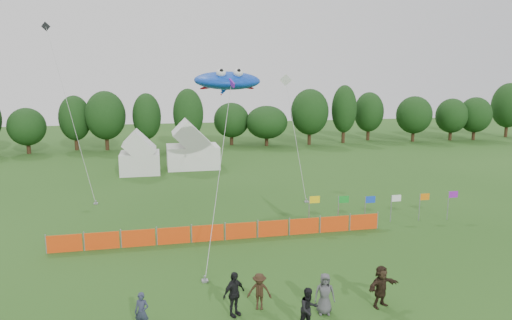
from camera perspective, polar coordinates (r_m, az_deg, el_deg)
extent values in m
plane|color=#234C16|center=(20.84, 3.70, -17.21)|extent=(160.00, 160.00, 0.00)
cylinder|color=#382314|center=(64.85, -26.56, 1.55)|extent=(0.50, 0.50, 1.91)
ellipsoid|color=black|center=(64.57, -26.74, 3.74)|extent=(4.61, 4.61, 4.30)
cylinder|color=#382314|center=(65.35, -21.53, 2.19)|extent=(0.50, 0.50, 2.38)
ellipsoid|color=black|center=(65.03, -21.71, 4.90)|extent=(4.09, 4.09, 5.35)
cylinder|color=#382314|center=(64.01, -18.13, 2.33)|extent=(0.50, 0.50, 2.57)
ellipsoid|color=black|center=(63.66, -18.30, 5.32)|extent=(5.20, 5.20, 5.79)
cylinder|color=#382314|center=(63.63, -13.37, 2.47)|extent=(0.50, 0.50, 2.46)
ellipsoid|color=black|center=(63.28, -13.50, 5.35)|extent=(3.78, 3.78, 5.55)
cylinder|color=#382314|center=(62.35, -8.38, 2.57)|extent=(0.50, 0.50, 2.66)
ellipsoid|color=black|center=(61.99, -8.46, 5.76)|extent=(4.05, 4.05, 5.99)
cylinder|color=#382314|center=(65.68, -3.07, 2.76)|extent=(0.50, 0.50, 1.98)
ellipsoid|color=black|center=(65.39, -3.09, 5.00)|extent=(5.06, 5.06, 4.46)
cylinder|color=#382314|center=(64.71, 1.34, 2.60)|extent=(0.50, 0.50, 1.86)
ellipsoid|color=black|center=(64.43, 1.35, 4.74)|extent=(5.86, 5.86, 4.18)
cylinder|color=#382314|center=(66.25, 6.67, 3.05)|extent=(0.50, 0.50, 2.62)
ellipsoid|color=black|center=(65.90, 6.74, 5.99)|extent=(5.41, 5.41, 5.89)
cylinder|color=#382314|center=(68.78, 10.85, 3.27)|extent=(0.50, 0.50, 2.78)
ellipsoid|color=black|center=(68.44, 10.96, 6.28)|extent=(3.67, 3.67, 6.26)
cylinder|color=#382314|center=(72.54, 13.82, 3.37)|extent=(0.50, 0.50, 2.42)
ellipsoid|color=black|center=(72.24, 13.93, 5.85)|extent=(4.46, 4.46, 5.44)
cylinder|color=#382314|center=(73.05, 19.02, 3.08)|extent=(0.50, 0.50, 2.24)
ellipsoid|color=black|center=(72.76, 19.16, 5.35)|extent=(5.26, 5.26, 5.03)
cylinder|color=#382314|center=(76.58, 23.11, 3.07)|extent=(0.50, 0.50, 2.10)
ellipsoid|color=black|center=(76.33, 23.26, 5.11)|extent=(4.74, 4.74, 4.73)
cylinder|color=#382314|center=(78.45, 25.55, 3.07)|extent=(0.50, 0.50, 2.16)
ellipsoid|color=black|center=(78.19, 25.71, 5.12)|extent=(4.88, 4.88, 4.87)
cylinder|color=#382314|center=(84.56, 28.81, 3.49)|extent=(0.50, 0.50, 2.85)
ellipsoid|color=black|center=(84.28, 29.03, 6.00)|extent=(5.19, 5.19, 6.42)
cube|color=silver|center=(47.73, -14.28, -0.33)|extent=(3.88, 3.88, 2.13)
cube|color=white|center=(49.60, -7.91, 0.44)|extent=(5.44, 4.35, 2.39)
cube|color=#E03F0C|center=(27.92, -22.84, -9.60)|extent=(1.90, 0.06, 1.00)
cube|color=#E03F0C|center=(27.61, -18.70, -9.55)|extent=(1.90, 0.06, 1.00)
cube|color=#E03F0C|center=(27.45, -14.49, -9.44)|extent=(1.90, 0.06, 1.00)
cube|color=#E03F0C|center=(27.43, -10.26, -9.29)|extent=(1.90, 0.06, 1.00)
cube|color=#E03F0C|center=(27.55, -6.05, -9.08)|extent=(1.90, 0.06, 1.00)
cube|color=#E03F0C|center=(27.82, -1.91, -8.83)|extent=(1.90, 0.06, 1.00)
cube|color=#E03F0C|center=(28.23, 2.13, -8.55)|extent=(1.90, 0.06, 1.00)
cube|color=#E03F0C|center=(28.77, 6.03, -8.23)|extent=(1.90, 0.06, 1.00)
cube|color=#E03F0C|center=(29.44, 9.77, -7.89)|extent=(1.90, 0.06, 1.00)
cube|color=#E03F0C|center=(30.23, 13.31, -7.54)|extent=(1.90, 0.06, 1.00)
cylinder|color=gray|center=(29.17, 6.64, -6.69)|extent=(0.06, 0.06, 2.25)
cube|color=yellow|center=(29.04, 7.33, -4.94)|extent=(0.70, 0.02, 0.45)
cylinder|color=gray|center=(29.95, 10.23, -6.46)|extent=(0.06, 0.06, 2.13)
cube|color=#148C26|center=(29.86, 10.90, -4.86)|extent=(0.70, 0.02, 0.45)
cylinder|color=gray|center=(31.02, 13.46, -6.18)|extent=(0.06, 0.06, 1.93)
cube|color=blue|center=(30.98, 14.10, -4.82)|extent=(0.70, 0.02, 0.45)
cylinder|color=gray|center=(32.12, 16.52, -5.84)|extent=(0.06, 0.06, 1.84)
cube|color=white|center=(32.11, 17.13, -4.59)|extent=(0.70, 0.02, 0.45)
cylinder|color=gray|center=(32.95, 19.75, -5.59)|extent=(0.06, 0.06, 1.88)
cube|color=orange|center=(32.95, 20.34, -4.34)|extent=(0.70, 0.02, 0.45)
cylinder|color=gray|center=(33.83, 22.86, -5.28)|extent=(0.06, 0.06, 1.99)
cube|color=purple|center=(33.85, 23.44, -3.97)|extent=(0.70, 0.02, 0.45)
imported|color=#292E45|center=(18.90, -14.09, -17.94)|extent=(0.66, 0.54, 1.55)
imported|color=black|center=(18.52, 6.60, -18.03)|extent=(0.97, 0.84, 1.71)
imported|color=black|center=(19.86, 0.43, -16.10)|extent=(1.15, 0.86, 1.58)
imported|color=black|center=(19.33, -2.77, -16.39)|extent=(1.18, 0.98, 1.88)
imported|color=#47474C|center=(19.70, 8.57, -16.20)|extent=(0.95, 0.72, 1.73)
imported|color=black|center=(20.69, 15.37, -14.99)|extent=(1.77, 1.09, 1.82)
ellipsoid|color=blue|center=(35.73, -3.59, 9.89)|extent=(5.68, 4.60, 1.82)
sphere|color=white|center=(34.52, -4.39, 10.81)|extent=(0.73, 0.73, 0.73)
sphere|color=white|center=(34.73, -2.23, 10.82)|extent=(0.73, 0.73, 0.73)
ellipsoid|color=#B50918|center=(35.73, -5.85, 9.09)|extent=(1.53, 0.67, 0.24)
ellipsoid|color=#B50918|center=(36.15, -1.42, 9.16)|extent=(1.53, 0.67, 0.24)
cube|color=purple|center=(33.76, -3.06, 9.58)|extent=(0.37, 0.96, 0.70)
cylinder|color=#A5A5A5|center=(27.73, -4.42, -0.29)|extent=(3.54, 13.21, 9.09)
cube|color=gray|center=(22.63, -6.41, -14.78)|extent=(0.30, 0.30, 0.10)
cube|color=silver|center=(44.22, 3.74, 9.95)|extent=(1.14, 0.32, 1.14)
cylinder|color=#A5A5A5|center=(39.71, 4.90, 3.13)|extent=(1.05, 9.78, 9.37)
cube|color=gray|center=(35.90, 6.32, -5.21)|extent=(0.30, 0.30, 0.10)
cube|color=black|center=(46.00, -24.80, 14.92)|extent=(0.83, 0.24, 0.83)
cylinder|color=#A5A5A5|center=(40.98, -22.33, 5.92)|extent=(4.50, 9.14, 14.06)
cube|color=gray|center=(37.31, -19.39, -5.15)|extent=(0.30, 0.30, 0.10)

